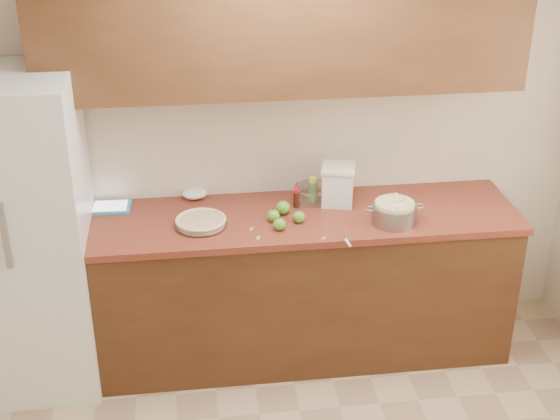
{
  "coord_description": "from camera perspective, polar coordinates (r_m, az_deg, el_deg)",
  "views": [
    {
      "loc": [
        -0.54,
        -2.4,
        2.91
      ],
      "look_at": [
        -0.04,
        1.43,
        0.98
      ],
      "focal_mm": 50.0,
      "sensor_mm": 36.0,
      "label": 1
    }
  ],
  "objects": [
    {
      "name": "counter_run",
      "position": [
        4.62,
        0.45,
        -5.46
      ],
      "size": [
        2.64,
        0.68,
        0.92
      ],
      "color": "#492A14",
      "rests_on": "ground"
    },
    {
      "name": "pie",
      "position": [
        4.29,
        -5.81,
        -0.88
      ],
      "size": [
        0.29,
        0.29,
        0.05
      ],
      "rotation": [
        0.0,
        0.0,
        0.2
      ],
      "color": "silver",
      "rests_on": "counter_run"
    },
    {
      "name": "peel_a",
      "position": [
        4.16,
        -1.6,
        -2.05
      ],
      "size": [
        0.03,
        0.04,
        0.0
      ],
      "primitive_type": "cube",
      "rotation": [
        0.0,
        0.0,
        -1.92
      ],
      "color": "#7BA550",
      "rests_on": "counter_run"
    },
    {
      "name": "flour_canister",
      "position": [
        4.5,
        4.26,
        1.86
      ],
      "size": [
        0.23,
        0.23,
        0.23
      ],
      "rotation": [
        0.0,
        0.0,
        -0.25
      ],
      "color": "silver",
      "rests_on": "counter_run"
    },
    {
      "name": "peel_c",
      "position": [
        4.16,
        3.22,
        -2.07
      ],
      "size": [
        0.03,
        0.03,
        0.0
      ],
      "primitive_type": "cube",
      "rotation": [
        0.0,
        0.0,
        -2.18
      ],
      "color": "#7BA550",
      "rests_on": "counter_run"
    },
    {
      "name": "fridge",
      "position": [
        4.43,
        -18.25,
        -1.87
      ],
      "size": [
        0.7,
        0.7,
        1.8
      ],
      "primitive_type": "cube",
      "color": "white",
      "rests_on": "ground"
    },
    {
      "name": "apple_front",
      "position": [
        4.22,
        -0.04,
        -1.05
      ],
      "size": [
        0.07,
        0.07,
        0.08
      ],
      "color": "#509826",
      "rests_on": "counter_run"
    },
    {
      "name": "room_shell",
      "position": [
        2.94,
        4.4,
        -6.71
      ],
      "size": [
        3.6,
        3.6,
        3.6
      ],
      "color": "tan",
      "rests_on": "ground"
    },
    {
      "name": "apple_extra",
      "position": [
        4.3,
        1.38,
        -0.5
      ],
      "size": [
        0.07,
        0.07,
        0.08
      ],
      "color": "#509826",
      "rests_on": "counter_run"
    },
    {
      "name": "vanilla_bottle",
      "position": [
        4.47,
        1.21,
        0.84
      ],
      "size": [
        0.04,
        0.04,
        0.11
      ],
      "rotation": [
        0.0,
        0.0,
        0.13
      ],
      "color": "black",
      "rests_on": "counter_run"
    },
    {
      "name": "cinnamon_shaker",
      "position": [
        4.52,
        1.2,
        1.11
      ],
      "size": [
        0.04,
        0.04,
        0.1
      ],
      "rotation": [
        0.0,
        0.0,
        0.09
      ],
      "color": "beige",
      "rests_on": "counter_run"
    },
    {
      "name": "tablet",
      "position": [
        4.57,
        -12.3,
        0.22
      ],
      "size": [
        0.24,
        0.19,
        0.02
      ],
      "rotation": [
        0.0,
        0.0,
        -0.05
      ],
      "color": "#289FC2",
      "rests_on": "counter_run"
    },
    {
      "name": "apple_center",
      "position": [
        4.39,
        0.22,
        0.17
      ],
      "size": [
        0.08,
        0.08,
        0.09
      ],
      "color": "#509826",
      "rests_on": "counter_run"
    },
    {
      "name": "upper_cabinets",
      "position": [
        4.18,
        0.23,
        13.28
      ],
      "size": [
        2.6,
        0.34,
        0.7
      ],
      "primitive_type": "cube",
      "color": "brown",
      "rests_on": "room_shell"
    },
    {
      "name": "paring_knife",
      "position": [
        4.12,
        4.97,
        -2.32
      ],
      "size": [
        0.03,
        0.15,
        0.01
      ],
      "rotation": [
        0.0,
        0.0,
        0.13
      ],
      "color": "gray",
      "rests_on": "counter_run"
    },
    {
      "name": "lemon_bottle",
      "position": [
        4.54,
        2.42,
        1.52
      ],
      "size": [
        0.05,
        0.05,
        0.14
      ],
      "rotation": [
        0.0,
        0.0,
        -0.28
      ],
      "color": "#4C8C38",
      "rests_on": "counter_run"
    },
    {
      "name": "mixing_bowl",
      "position": [
        4.55,
        2.52,
        1.29
      ],
      "size": [
        0.24,
        0.24,
        0.09
      ],
      "rotation": [
        0.0,
        0.0,
        -0.17
      ],
      "color": "silver",
      "rests_on": "counter_run"
    },
    {
      "name": "paper_towel",
      "position": [
        4.61,
        -6.27,
        1.21
      ],
      "size": [
        0.16,
        0.14,
        0.06
      ],
      "primitive_type": "ellipsoid",
      "rotation": [
        0.0,
        0.0,
        0.12
      ],
      "color": "white",
      "rests_on": "counter_run"
    },
    {
      "name": "peel_b",
      "position": [
        4.25,
        -2.1,
        -1.39
      ],
      "size": [
        0.03,
        0.04,
        0.0
      ],
      "primitive_type": "cube",
      "rotation": [
        0.0,
        0.0,
        1.3
      ],
      "color": "#7BA550",
      "rests_on": "counter_run"
    },
    {
      "name": "apple_left",
      "position": [
        4.31,
        -0.48,
        -0.42
      ],
      "size": [
        0.07,
        0.07,
        0.08
      ],
      "color": "#509826",
      "rests_on": "counter_run"
    },
    {
      "name": "colander",
      "position": [
        4.33,
        8.35,
        -0.19
      ],
      "size": [
        0.34,
        0.25,
        0.13
      ],
      "rotation": [
        0.0,
        0.0,
        -0.35
      ],
      "color": "gray",
      "rests_on": "counter_run"
    }
  ]
}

